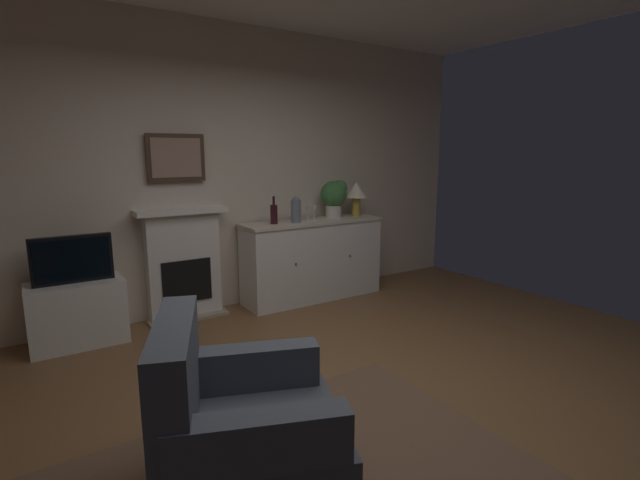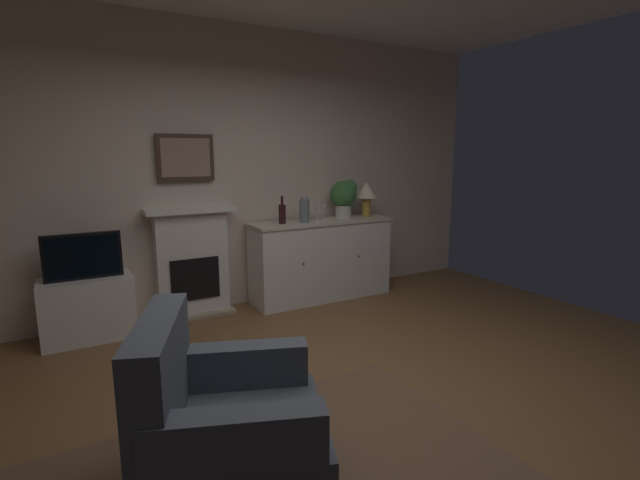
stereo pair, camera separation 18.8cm
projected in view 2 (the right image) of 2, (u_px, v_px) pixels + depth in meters
ground_plane at (361, 413)px, 3.01m from camera, size 6.34×4.89×0.10m
wall_rear at (231, 170)px, 4.78m from camera, size 6.34×0.06×2.90m
fireplace_unit at (192, 262)px, 4.61m from camera, size 0.87×0.30×1.10m
framed_picture at (186, 158)px, 4.45m from camera, size 0.55×0.04×0.45m
sideboard_cabinet at (321, 259)px, 5.16m from camera, size 1.62×0.49×0.89m
table_lamp at (367, 193)px, 5.32m from camera, size 0.26×0.26×0.40m
wine_bottle at (282, 213)px, 4.82m from camera, size 0.08×0.08×0.29m
wine_glass_left at (317, 210)px, 4.98m from camera, size 0.07×0.07×0.16m
wine_glass_center at (323, 209)px, 5.08m from camera, size 0.07×0.07×0.16m
vase_decorative at (304, 209)px, 4.89m from camera, size 0.11×0.11×0.28m
tv_cabinet at (88, 308)px, 4.04m from camera, size 0.75×0.42×0.55m
tv_set at (83, 256)px, 3.94m from camera, size 0.62×0.07×0.40m
potted_plant_small at (344, 195)px, 5.23m from camera, size 0.30×0.30×0.43m
armchair at (224, 427)px, 2.12m from camera, size 1.03×1.00×0.92m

